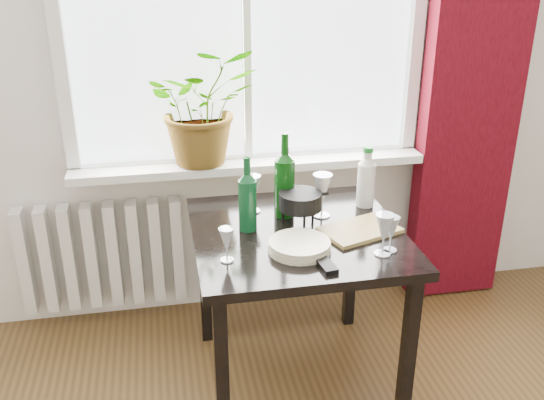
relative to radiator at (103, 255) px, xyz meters
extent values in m
cube|color=white|center=(0.75, -0.03, 0.44)|extent=(1.72, 0.20, 0.04)
cube|color=#3B050D|center=(1.87, -0.06, 0.92)|extent=(0.50, 0.12, 2.56)
cube|color=silver|center=(0.00, 0.00, 0.00)|extent=(0.80, 0.10, 0.55)
cube|color=black|center=(0.85, -0.63, 0.34)|extent=(0.85, 0.85, 0.04)
cube|color=black|center=(0.48, -1.00, -0.03)|extent=(0.05, 0.05, 0.70)
cube|color=black|center=(0.48, -0.27, -0.03)|extent=(0.05, 0.05, 0.70)
cube|color=black|center=(1.21, -1.00, -0.03)|extent=(0.05, 0.05, 0.70)
cube|color=black|center=(1.21, -0.27, -0.03)|extent=(0.05, 0.05, 0.70)
imported|color=#22731E|center=(0.53, -0.01, 0.74)|extent=(0.54, 0.48, 0.56)
cylinder|color=beige|center=(0.82, -0.80, 0.38)|extent=(0.29, 0.29, 0.04)
cube|color=black|center=(0.88, -0.92, 0.37)|extent=(0.07, 0.18, 0.02)
cube|color=#A28849|center=(1.10, -0.69, 0.37)|extent=(0.35, 0.29, 0.02)
camera|label=1|loc=(0.33, -2.79, 1.45)|focal=40.00mm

